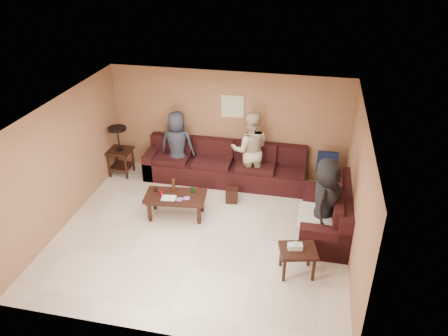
% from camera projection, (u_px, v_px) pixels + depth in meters
% --- Properties ---
extents(room, '(5.60, 5.50, 2.50)m').
position_uv_depth(room, '(200.00, 156.00, 7.73)').
color(room, beige).
rests_on(room, ground).
extents(sectional_sofa, '(4.65, 2.90, 0.97)m').
position_uv_depth(sectional_sofa, '(256.00, 183.00, 9.52)').
color(sectional_sofa, black).
rests_on(sectional_sofa, ground).
extents(coffee_table, '(1.29, 0.76, 0.79)m').
position_uv_depth(coffee_table, '(176.00, 198.00, 8.80)').
color(coffee_table, black).
rests_on(coffee_table, ground).
extents(end_table_left, '(0.53, 0.53, 1.21)m').
position_uv_depth(end_table_left, '(120.00, 150.00, 10.28)').
color(end_table_left, black).
rests_on(end_table_left, ground).
extents(side_table_right, '(0.71, 0.63, 0.65)m').
position_uv_depth(side_table_right, '(297.00, 253.00, 7.30)').
color(side_table_right, black).
rests_on(side_table_right, ground).
extents(waste_bin, '(0.28, 0.28, 0.30)m').
position_uv_depth(waste_bin, '(232.00, 195.00, 9.43)').
color(waste_bin, black).
rests_on(waste_bin, ground).
extents(wall_art, '(0.52, 0.04, 0.52)m').
position_uv_depth(wall_art, '(232.00, 106.00, 9.82)').
color(wall_art, '#D1BE82').
rests_on(wall_art, ground).
extents(person_left, '(0.82, 0.55, 1.63)m').
position_uv_depth(person_left, '(177.00, 146.00, 10.07)').
color(person_left, '#2A2C3A').
rests_on(person_left, ground).
extents(person_middle, '(0.98, 0.83, 1.78)m').
position_uv_depth(person_middle, '(250.00, 150.00, 9.71)').
color(person_middle, '#C1B08F').
rests_on(person_middle, ground).
extents(person_right, '(0.77, 0.96, 1.72)m').
position_uv_depth(person_right, '(325.00, 202.00, 7.90)').
color(person_right, black).
rests_on(person_right, ground).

